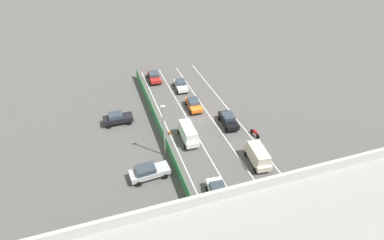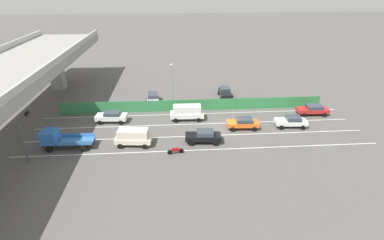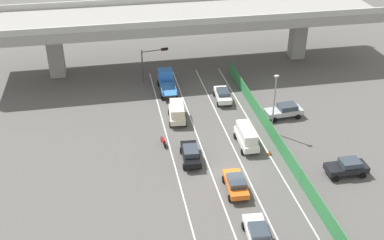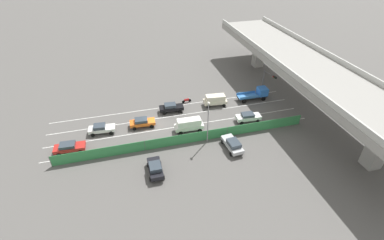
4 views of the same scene
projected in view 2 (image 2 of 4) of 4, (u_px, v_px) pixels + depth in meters
ground_plane at (227, 129)px, 39.62m from camera, size 300.00×300.00×0.00m
lane_line_left_edge at (200, 150)px, 34.70m from camera, size 0.14×44.40×0.01m
lane_line_mid_left at (198, 136)px, 37.80m from camera, size 0.14×44.40×0.01m
lane_line_mid_right at (195, 124)px, 40.90m from camera, size 0.14×44.40×0.01m
lane_line_right_edge at (194, 114)px, 44.00m from camera, size 0.14×44.40×0.01m
green_fence at (193, 105)px, 44.72m from camera, size 0.10×40.50×1.84m
car_sedan_white at (291, 121)px, 39.80m from camera, size 2.26×4.42×1.55m
car_hatchback_white at (112, 116)px, 41.11m from camera, size 2.19×4.45×1.58m
car_sedan_red at (313, 109)px, 43.41m from camera, size 2.20×4.66×1.51m
car_sedan_black at (204, 136)px, 35.96m from camera, size 2.18×4.55×1.63m
car_van_white at (187, 112)px, 41.62m from camera, size 2.05×4.87×2.24m
car_taxi_orange at (243, 123)px, 39.32m from camera, size 2.16×4.38×1.54m
car_van_cream at (133, 136)px, 35.24m from camera, size 2.39×4.59×2.12m
flatbed_truck_blue at (59, 139)px, 34.62m from camera, size 2.34×6.01×2.36m
motorcycle at (176, 150)px, 33.75m from camera, size 0.60×1.95×0.93m
parked_sedan_dark at (225, 92)px, 49.79m from camera, size 4.22×2.06×1.70m
parked_wagon_silver at (153, 98)px, 47.18m from camera, size 4.69×2.34×1.67m
traffic_light at (25, 129)px, 32.08m from camera, size 3.82×0.81×4.83m
street_lamp at (172, 83)px, 43.36m from camera, size 0.60×0.36×7.38m
traffic_cone at (201, 112)px, 43.95m from camera, size 0.47×0.47×0.66m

